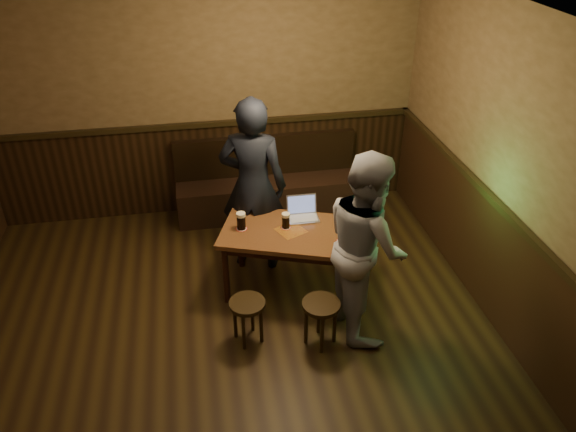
# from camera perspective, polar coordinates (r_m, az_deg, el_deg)

# --- Properties ---
(room) EXTENTS (5.04, 6.04, 2.84)m
(room) POSITION_cam_1_polar(r_m,az_deg,el_deg) (4.24, -6.48, -3.80)
(room) COLOR black
(room) RESTS_ON ground
(bench) EXTENTS (2.20, 0.50, 0.95)m
(bench) POSITION_cam_1_polar(r_m,az_deg,el_deg) (6.91, -2.09, 2.74)
(bench) COLOR black
(bench) RESTS_ON ground
(pub_table) EXTENTS (1.50, 1.16, 0.71)m
(pub_table) POSITION_cam_1_polar(r_m,az_deg,el_deg) (5.43, 0.29, -2.31)
(pub_table) COLOR #543218
(pub_table) RESTS_ON ground
(stool_left) EXTENTS (0.43, 0.43, 0.44)m
(stool_left) POSITION_cam_1_polar(r_m,az_deg,el_deg) (5.03, -4.14, -9.47)
(stool_left) COLOR black
(stool_left) RESTS_ON ground
(stool_right) EXTENTS (0.37, 0.37, 0.46)m
(stool_right) POSITION_cam_1_polar(r_m,az_deg,el_deg) (4.99, 3.37, -9.61)
(stool_right) COLOR black
(stool_right) RESTS_ON ground
(pint_left) EXTENTS (0.12, 0.12, 0.18)m
(pint_left) POSITION_cam_1_polar(r_m,az_deg,el_deg) (5.38, -4.78, -0.50)
(pint_left) COLOR #AF2115
(pint_left) RESTS_ON pub_table
(pint_mid) EXTENTS (0.10, 0.10, 0.16)m
(pint_mid) POSITION_cam_1_polar(r_m,az_deg,el_deg) (5.38, -0.22, -0.47)
(pint_mid) COLOR #AF2115
(pint_mid) RESTS_ON pub_table
(pint_right) EXTENTS (0.10, 0.10, 0.15)m
(pint_right) POSITION_cam_1_polar(r_m,az_deg,el_deg) (5.21, 5.48, -1.87)
(pint_right) COLOR #AF2115
(pint_right) RESTS_ON pub_table
(laptop) EXTENTS (0.30, 0.24, 0.21)m
(laptop) POSITION_cam_1_polar(r_m,az_deg,el_deg) (5.57, 1.49, 0.40)
(laptop) COLOR silver
(laptop) RESTS_ON pub_table
(menu) EXTENTS (0.26, 0.23, 0.00)m
(menu) POSITION_cam_1_polar(r_m,az_deg,el_deg) (5.17, 6.44, -3.21)
(menu) COLOR silver
(menu) RESTS_ON pub_table
(person_suit) EXTENTS (0.79, 0.64, 1.88)m
(person_suit) POSITION_cam_1_polar(r_m,az_deg,el_deg) (5.68, -3.57, 3.07)
(person_suit) COLOR black
(person_suit) RESTS_ON ground
(person_grey) EXTENTS (0.69, 0.87, 1.75)m
(person_grey) POSITION_cam_1_polar(r_m,az_deg,el_deg) (4.93, 7.95, -2.88)
(person_grey) COLOR #949399
(person_grey) RESTS_ON ground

